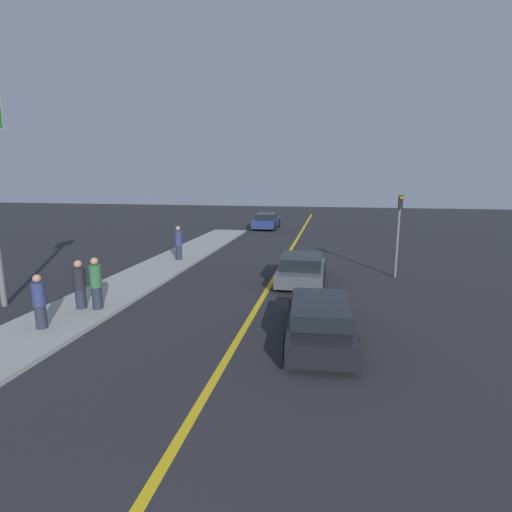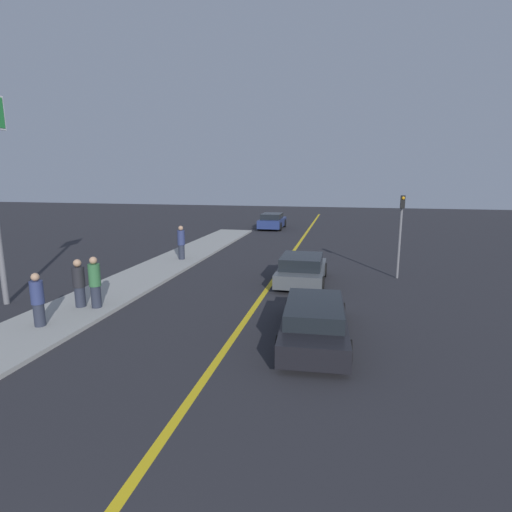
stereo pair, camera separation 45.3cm
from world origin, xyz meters
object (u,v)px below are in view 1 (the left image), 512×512
pedestrian_near_curb (39,302)px  traffic_light (398,227)px  pedestrian_mid_group (80,285)px  pedestrian_by_sign (178,243)px  car_near_right_lane (320,319)px  pedestrian_far_standing (96,284)px  car_ahead_center (301,269)px  car_far_distant (266,221)px

pedestrian_near_curb → traffic_light: bearing=38.1°
pedestrian_mid_group → pedestrian_by_sign: bearing=88.3°
car_near_right_lane → pedestrian_by_sign: (-7.74, 8.98, 0.46)m
pedestrian_mid_group → pedestrian_far_standing: (0.58, 0.05, 0.06)m
pedestrian_by_sign → traffic_light: (10.87, -1.32, 1.27)m
pedestrian_near_curb → pedestrian_by_sign: size_ratio=0.90×
car_ahead_center → pedestrian_far_standing: pedestrian_far_standing is taller
pedestrian_mid_group → traffic_light: traffic_light is taller
car_ahead_center → car_far_distant: car_far_distant is taller
pedestrian_near_curb → car_near_right_lane: bearing=7.6°
pedestrian_far_standing → traffic_light: size_ratio=0.48×
pedestrian_mid_group → traffic_light: 13.14m
pedestrian_by_sign → car_near_right_lane: bearing=-49.2°
traffic_light → pedestrian_near_curb: bearing=-141.9°
pedestrian_mid_group → pedestrian_near_curb: bearing=-91.2°
pedestrian_mid_group → pedestrian_far_standing: pedestrian_far_standing is taller
pedestrian_by_sign → traffic_light: traffic_light is taller
car_far_distant → pedestrian_near_curb: 24.73m
car_far_distant → pedestrian_far_standing: (-1.98, -22.70, 0.34)m
pedestrian_far_standing → traffic_light: traffic_light is taller
pedestrian_near_curb → pedestrian_far_standing: (0.62, 1.89, 0.07)m
pedestrian_near_curb → pedestrian_by_sign: bearing=88.4°
car_ahead_center → pedestrian_far_standing: (-6.42, -5.12, 0.41)m
traffic_light → car_ahead_center: bearing=-157.3°
car_near_right_lane → car_ahead_center: bearing=95.9°
car_far_distant → pedestrian_near_curb: bearing=-96.2°
pedestrian_near_curb → traffic_light: (11.15, 8.73, 1.36)m
car_near_right_lane → traffic_light: traffic_light is taller
pedestrian_by_sign → traffic_light: size_ratio=0.49×
pedestrian_mid_group → car_near_right_lane: bearing=-5.5°
pedestrian_near_curb → pedestrian_far_standing: size_ratio=0.92×
car_far_distant → pedestrian_by_sign: size_ratio=2.29×
pedestrian_mid_group → pedestrian_by_sign: (0.24, 8.21, 0.08)m
pedestrian_far_standing → traffic_light: bearing=33.0°
car_near_right_lane → pedestrian_far_standing: (-7.40, 0.82, 0.44)m
pedestrian_far_standing → pedestrian_by_sign: pedestrian_by_sign is taller
traffic_light → car_near_right_lane: bearing=-112.2°
car_ahead_center → pedestrian_near_curb: bearing=-135.5°
car_ahead_center → traffic_light: 4.76m
pedestrian_mid_group → traffic_light: (11.11, 6.88, 1.35)m
car_near_right_lane → pedestrian_by_sign: 11.87m
pedestrian_near_curb → pedestrian_mid_group: pedestrian_mid_group is taller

